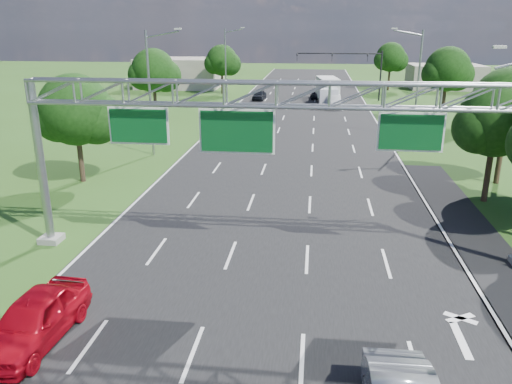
# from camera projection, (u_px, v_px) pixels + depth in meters

# --- Properties ---
(ground) EXTENTS (220.00, 220.00, 0.00)m
(ground) POSITION_uv_depth(u_px,v_px,m) (290.00, 159.00, 40.77)
(ground) COLOR #2A4A16
(ground) RESTS_ON ground
(road) EXTENTS (18.00, 180.00, 0.02)m
(road) POSITION_uv_depth(u_px,v_px,m) (290.00, 159.00, 40.77)
(road) COLOR black
(road) RESTS_ON ground
(road_flare) EXTENTS (3.00, 30.00, 0.02)m
(road_flare) POSITION_uv_depth(u_px,v_px,m) (479.00, 246.00, 24.55)
(road_flare) COLOR black
(road_flare) RESTS_ON ground
(sign_gantry) EXTENTS (23.50, 1.00, 9.56)m
(sign_gantry) POSITION_uv_depth(u_px,v_px,m) (278.00, 109.00, 21.60)
(sign_gantry) COLOR gray
(sign_gantry) RESTS_ON ground
(traffic_signal) EXTENTS (12.21, 0.24, 7.00)m
(traffic_signal) POSITION_uv_depth(u_px,v_px,m) (356.00, 64.00, 71.27)
(traffic_signal) COLOR black
(traffic_signal) RESTS_ON ground
(streetlight_l_near) EXTENTS (2.97, 0.22, 10.16)m
(streetlight_l_near) POSITION_uv_depth(u_px,v_px,m) (152.00, 88.00, 40.28)
(streetlight_l_near) COLOR gray
(streetlight_l_near) RESTS_ON ground
(streetlight_l_far) EXTENTS (2.97, 0.22, 10.16)m
(streetlight_l_far) POSITION_uv_depth(u_px,v_px,m) (227.00, 60.00, 73.26)
(streetlight_l_far) COLOR gray
(streetlight_l_far) RESTS_ON ground
(streetlight_r_mid) EXTENTS (2.97, 0.22, 10.16)m
(streetlight_r_mid) POSITION_uv_depth(u_px,v_px,m) (416.00, 79.00, 47.16)
(streetlight_r_mid) COLOR gray
(streetlight_r_mid) RESTS_ON ground
(tree_verge_la) EXTENTS (5.76, 4.80, 7.40)m
(tree_verge_la) POSITION_uv_depth(u_px,v_px,m) (77.00, 113.00, 33.34)
(tree_verge_la) COLOR #2D2116
(tree_verge_la) RESTS_ON ground
(tree_verge_lb) EXTENTS (5.76, 4.80, 8.06)m
(tree_verge_lb) POSITION_uv_depth(u_px,v_px,m) (154.00, 73.00, 55.02)
(tree_verge_lb) COLOR #2D2116
(tree_verge_lb) RESTS_ON ground
(tree_verge_lc) EXTENTS (5.76, 4.80, 7.62)m
(tree_verge_lc) POSITION_uv_depth(u_px,v_px,m) (222.00, 62.00, 78.38)
(tree_verge_lc) COLOR #2D2116
(tree_verge_lc) RESTS_ON ground
(tree_verge_rd) EXTENTS (5.76, 4.80, 8.28)m
(tree_verge_rd) POSITION_uv_depth(u_px,v_px,m) (448.00, 71.00, 54.18)
(tree_verge_rd) COLOR #2D2116
(tree_verge_rd) RESTS_ON ground
(tree_verge_re) EXTENTS (5.76, 4.80, 7.84)m
(tree_verge_re) POSITION_uv_depth(u_px,v_px,m) (391.00, 59.00, 82.80)
(tree_verge_re) COLOR #2D2116
(tree_verge_re) RESTS_ON ground
(building_left) EXTENTS (14.00, 10.00, 5.00)m
(building_left) POSITION_uv_depth(u_px,v_px,m) (180.00, 73.00, 87.68)
(building_left) COLOR gray
(building_left) RESTS_ON ground
(building_right) EXTENTS (12.00, 9.00, 4.00)m
(building_right) POSITION_uv_depth(u_px,v_px,m) (445.00, 77.00, 86.43)
(building_right) COLOR gray
(building_right) RESTS_ON ground
(red_coupe) EXTENTS (2.27, 5.05, 1.69)m
(red_coupe) POSITION_uv_depth(u_px,v_px,m) (34.00, 319.00, 16.90)
(red_coupe) COLOR #B80817
(red_coupe) RESTS_ON ground
(car_queue_b) EXTENTS (2.27, 4.55, 1.24)m
(car_queue_b) POSITION_uv_depth(u_px,v_px,m) (318.00, 95.00, 74.29)
(car_queue_b) COLOR black
(car_queue_b) RESTS_ON ground
(car_queue_c) EXTENTS (1.95, 4.21, 1.40)m
(car_queue_c) POSITION_uv_depth(u_px,v_px,m) (259.00, 95.00, 73.10)
(car_queue_c) COLOR black
(car_queue_c) RESTS_ON ground
(car_queue_d) EXTENTS (1.89, 5.02, 1.64)m
(car_queue_d) POSITION_uv_depth(u_px,v_px,m) (334.00, 101.00, 66.10)
(car_queue_d) COLOR silver
(car_queue_d) RESTS_ON ground
(box_truck) EXTENTS (3.38, 9.16, 3.37)m
(box_truck) POSITION_uv_depth(u_px,v_px,m) (327.00, 91.00, 70.46)
(box_truck) COLOR silver
(box_truck) RESTS_ON ground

